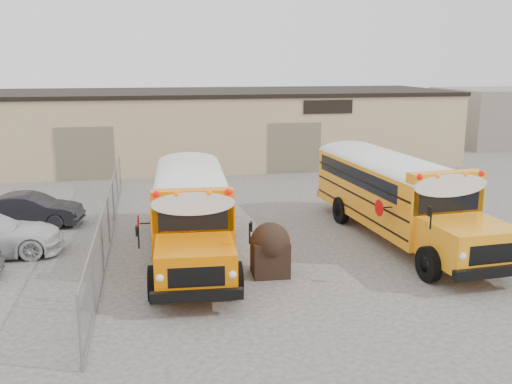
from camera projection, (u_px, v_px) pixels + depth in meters
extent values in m
plane|color=#474441|center=(288.00, 261.00, 19.06)|extent=(120.00, 120.00, 0.00)
cube|color=tan|center=(217.00, 127.00, 37.72)|extent=(30.00, 10.00, 4.50)
cube|color=black|center=(217.00, 92.00, 37.21)|extent=(30.20, 10.20, 0.25)
cube|color=black|center=(328.00, 107.00, 33.61)|extent=(3.00, 0.08, 0.80)
cube|color=gray|center=(85.00, 154.00, 31.66)|extent=(3.20, 0.08, 3.00)
cube|color=gray|center=(295.00, 148.00, 33.79)|extent=(3.20, 0.08, 3.00)
cylinder|color=gray|center=(80.00, 334.00, 12.05)|extent=(0.07, 0.07, 1.80)
cylinder|color=gray|center=(93.00, 281.00, 14.92)|extent=(0.07, 0.07, 1.80)
cylinder|color=gray|center=(102.00, 246.00, 17.80)|extent=(0.07, 0.07, 1.80)
cylinder|color=gray|center=(108.00, 220.00, 20.67)|extent=(0.07, 0.07, 1.80)
cylinder|color=gray|center=(113.00, 201.00, 23.55)|extent=(0.07, 0.07, 1.80)
cylinder|color=gray|center=(117.00, 186.00, 26.42)|extent=(0.07, 0.07, 1.80)
cylinder|color=gray|center=(120.00, 173.00, 29.30)|extent=(0.07, 0.07, 1.80)
cylinder|color=gray|center=(107.00, 197.00, 20.47)|extent=(0.05, 18.00, 0.05)
cylinder|color=gray|center=(110.00, 243.00, 20.86)|extent=(0.05, 18.00, 0.05)
cube|color=gray|center=(108.00, 220.00, 20.67)|extent=(0.02, 18.00, 1.70)
cube|color=gray|center=(508.00, 116.00, 45.82)|extent=(10.00, 8.00, 4.40)
cube|color=orange|center=(188.00, 174.00, 25.98)|extent=(2.82, 7.59, 2.02)
cube|color=orange|center=(190.00, 210.00, 21.42)|extent=(2.27, 2.27, 1.13)
cube|color=black|center=(189.00, 178.00, 22.26)|extent=(2.02, 0.16, 0.74)
cube|color=white|center=(187.00, 149.00, 25.72)|extent=(2.83, 7.67, 0.39)
cube|color=orange|center=(189.00, 161.00, 22.34)|extent=(2.43, 0.61, 0.35)
sphere|color=#E50705|center=(162.00, 160.00, 21.96)|extent=(0.20, 0.20, 0.20)
sphere|color=#E50705|center=(215.00, 159.00, 22.23)|extent=(0.20, 0.20, 0.20)
sphere|color=orange|center=(177.00, 159.00, 22.03)|extent=(0.20, 0.20, 0.20)
sphere|color=orange|center=(201.00, 159.00, 22.15)|extent=(0.20, 0.20, 0.20)
cube|color=black|center=(192.00, 230.00, 20.40)|extent=(2.42, 0.33, 0.28)
cube|color=black|center=(187.00, 177.00, 29.84)|extent=(2.42, 0.31, 0.28)
cube|color=black|center=(188.00, 175.00, 25.99)|extent=(2.85, 7.44, 0.06)
cube|color=black|center=(187.00, 160.00, 26.14)|extent=(2.79, 6.41, 0.61)
cylinder|color=black|center=(160.00, 225.00, 21.50)|extent=(0.33, 1.04, 1.02)
cylinder|color=black|center=(222.00, 222.00, 21.80)|extent=(0.33, 1.04, 1.02)
cylinder|color=black|center=(164.00, 189.00, 27.49)|extent=(0.33, 1.04, 1.02)
cylinder|color=black|center=(212.00, 188.00, 27.80)|extent=(0.33, 1.04, 1.02)
cylinder|color=#BF0505|center=(148.00, 184.00, 23.26)|extent=(0.06, 0.55, 0.55)
cube|color=orange|center=(327.00, 163.00, 27.98)|extent=(3.26, 8.19, 2.16)
cube|color=orange|center=(374.00, 196.00, 23.23)|extent=(2.49, 2.49, 1.21)
cube|color=black|center=(363.00, 165.00, 24.10)|extent=(2.16, 0.23, 0.79)
cube|color=white|center=(328.00, 138.00, 27.70)|extent=(3.26, 8.27, 0.42)
cube|color=orange|center=(361.00, 149.00, 24.18)|extent=(2.61, 0.73, 0.38)
sphere|color=#E50705|center=(339.00, 148.00, 23.64)|extent=(0.21, 0.21, 0.21)
sphere|color=#E50705|center=(387.00, 146.00, 24.20)|extent=(0.21, 0.21, 0.21)
sphere|color=orange|center=(353.00, 147.00, 23.80)|extent=(0.21, 0.21, 0.21)
sphere|color=orange|center=(374.00, 146.00, 24.05)|extent=(0.21, 0.21, 0.21)
cube|color=black|center=(388.00, 215.00, 22.17)|extent=(2.59, 0.44, 0.29)
cube|color=black|center=(299.00, 168.00, 32.02)|extent=(2.59, 0.41, 0.29)
cube|color=black|center=(327.00, 165.00, 28.00)|extent=(3.29, 8.03, 0.06)
cube|color=black|center=(325.00, 150.00, 28.14)|extent=(3.19, 6.93, 0.65)
cylinder|color=black|center=(344.00, 212.00, 23.16)|extent=(0.38, 1.12, 1.10)
cylinder|color=black|center=(400.00, 208.00, 23.79)|extent=(0.38, 1.12, 1.10)
cylinder|color=black|center=(292.00, 180.00, 29.41)|extent=(0.38, 1.12, 1.10)
cylinder|color=black|center=(337.00, 177.00, 30.05)|extent=(0.38, 1.12, 1.10)
cylinder|color=#BF0505|center=(312.00, 173.00, 24.92)|extent=(0.08, 0.59, 0.59)
cube|color=black|center=(270.00, 258.00, 17.74)|extent=(1.16, 1.05, 1.12)
sphere|color=black|center=(270.00, 242.00, 17.62)|extent=(1.24, 1.24, 1.24)
imported|color=black|center=(31.00, 210.00, 23.02)|extent=(4.22, 1.99, 1.34)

